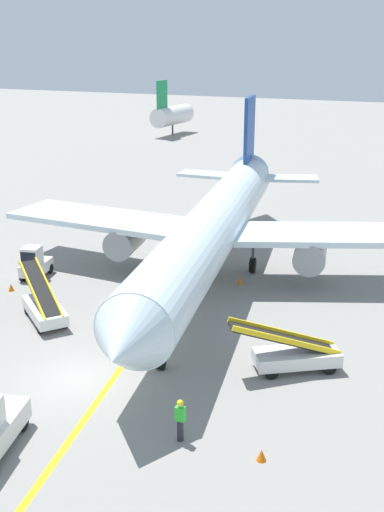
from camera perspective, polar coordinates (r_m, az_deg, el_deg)
The scene contains 11 objects.
ground_plane at distance 27.95m, azimuth -10.53°, elevation -11.13°, with size 300.00×300.00×0.00m, color gray.
taxi_line_yellow at distance 31.39m, azimuth -4.47°, elevation -7.33°, with size 0.30×80.00×0.01m, color yellow.
airliner at distance 37.89m, azimuth 2.15°, elevation 2.89°, with size 27.99×35.10×10.10m.
baggage_tug_near_wing at distance 39.75m, azimuth -14.34°, elevation -0.69°, with size 1.87×2.65×2.10m.
belt_loader_forward_hold at distance 33.58m, azimuth -13.53°, elevation -4.56°, with size 4.76×3.99×2.59m.
belt_loader_aft_hold at distance 28.26m, azimuth 9.42°, elevation -8.91°, with size 4.83×3.85×2.59m.
ground_crew_marshaller at distance 23.28m, azimuth -1.10°, elevation -14.82°, with size 0.36×0.24×1.70m.
safety_cone_nose_left at distance 22.84m, azimuth 6.44°, elevation -17.81°, with size 0.36×0.36×0.44m, color orange.
safety_cone_nose_right at distance 38.24m, azimuth -16.37°, elevation -2.80°, with size 0.36×0.36×0.44m, color orange.
safety_cone_wingtip_left at distance 37.90m, azimuth 4.45°, elevation -2.25°, with size 0.36×0.36×0.44m, color orange.
distant_aircraft_far_left at distance 103.02m, azimuth -1.85°, elevation 12.91°, with size 3.00×10.10×8.80m.
Camera 1 is at (14.76, -19.31, 13.80)m, focal length 43.28 mm.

